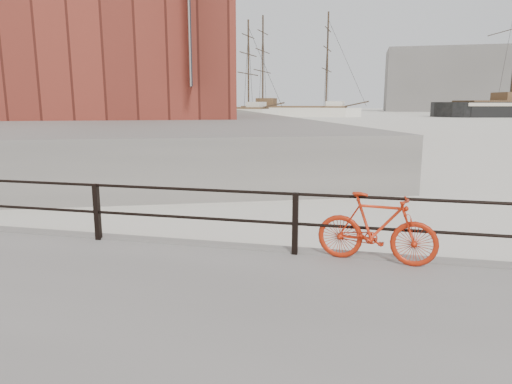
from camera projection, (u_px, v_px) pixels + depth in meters
The scene contains 11 objects.
far_quay at pixel (155, 112), 84.22m from camera, with size 24.00×150.00×1.80m, color gray.
bicycle at pixel (377, 228), 6.84m from camera, with size 1.77×0.26×1.07m, color red.
schooner_mid at pixel (293, 116), 88.69m from camera, with size 27.49×11.63×19.90m, color white, non-canonical shape.
schooner_left at pixel (222, 117), 82.53m from camera, with size 22.68×10.31×17.39m, color beige, non-canonical shape.
workboat_near at pixel (131, 130), 45.15m from camera, with size 11.66×3.89×7.00m, color black, non-canonical shape.
workboat_far at pixel (101, 126), 52.25m from camera, with size 10.27×3.55×7.00m, color black, non-canonical shape.
apartment_mustard at pixel (113, 7), 49.61m from camera, with size 22.00×15.00×22.20m, color #B89640.
apartment_cream at pixel (135, 40), 71.99m from camera, with size 20.00×15.00×21.20m, color beige.
apartment_grey at pixel (146, 49), 93.11m from camera, with size 22.00×15.00×23.20m, color #ABACA6.
apartment_brick at pixel (153, 63), 115.59m from camera, with size 24.00×15.00×21.20m, color brown.
industrial_west at pixel (442, 80), 134.44m from camera, with size 32.00×18.00×18.00m, color gray.
Camera 1 is at (-2.54, -7.09, 2.74)m, focal length 32.00 mm.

